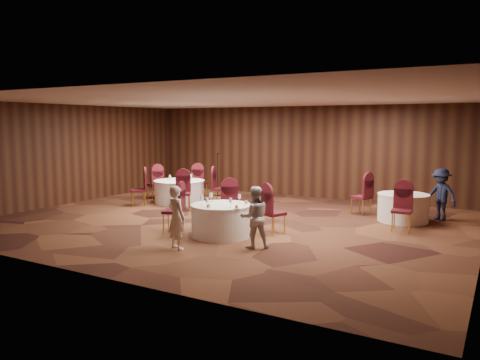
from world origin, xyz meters
The scene contains 15 objects.
ground centered at (0.00, 0.00, 0.00)m, with size 12.00×12.00×0.00m, color black.
room_shell centered at (0.00, 0.00, 1.96)m, with size 12.00×12.00×12.00m.
table_main centered at (0.67, -1.51, 0.38)m, with size 1.39×1.39×0.74m.
table_left centered at (-2.96, 1.72, 0.38)m, with size 1.65×1.65×0.74m.
table_right centered at (4.00, 2.28, 0.38)m, with size 1.32×1.32×0.74m.
chairs_main centered at (0.39, -0.87, 0.50)m, with size 2.88×2.11×1.00m.
chairs_left centered at (-2.96, 1.73, 0.50)m, with size 3.20×3.11×1.00m.
chairs_right centered at (3.47, 1.92, 0.50)m, with size 2.04×2.24×1.00m.
tabletop_main centered at (0.80, -1.61, 0.84)m, with size 1.10×1.00×0.22m.
tabletop_left centered at (-2.95, 1.72, 0.82)m, with size 0.79×0.81×0.22m.
tabletop_right centered at (4.21, 2.06, 0.90)m, with size 0.08×0.08×0.22m.
mic_stand centered at (-2.68, 3.61, 0.44)m, with size 0.24×0.24×1.54m.
woman_a centered at (0.46, -2.91, 0.66)m, with size 0.48×0.32×1.33m, color silver.
woman_b centered at (1.82, -2.03, 0.65)m, with size 0.63×0.49×1.30m, color #BBBCC0.
man_c centered at (4.84, 2.94, 0.70)m, with size 0.91×0.52×1.41m, color black.
Camera 1 is at (6.29, -10.48, 2.58)m, focal length 35.00 mm.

